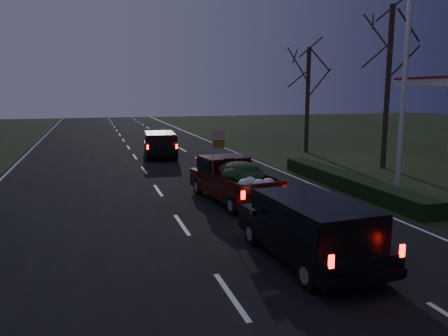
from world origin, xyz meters
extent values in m
plane|color=black|center=(0.00, 0.00, 0.00)|extent=(120.00, 120.00, 0.00)
cube|color=black|center=(0.00, 0.00, 0.01)|extent=(14.00, 120.00, 0.02)
cube|color=black|center=(7.80, 3.00, 0.30)|extent=(1.00, 10.00, 0.60)
cylinder|color=silver|center=(9.50, 2.00, 4.50)|extent=(0.20, 0.20, 9.00)
cylinder|color=black|center=(12.50, 7.00, 4.25)|extent=(0.28, 0.28, 8.50)
cylinder|color=black|center=(11.50, 14.00, 3.50)|extent=(0.28, 0.28, 7.00)
cube|color=#350907|center=(2.44, 2.42, 0.54)|extent=(2.36, 4.66, 0.49)
cube|color=#350907|center=(2.34, 3.22, 1.21)|extent=(1.83, 1.64, 0.80)
cube|color=black|center=(2.34, 3.22, 1.30)|extent=(1.90, 1.56, 0.49)
cube|color=#350907|center=(2.60, 1.27, 0.80)|extent=(1.97, 2.70, 0.05)
ellipsoid|color=black|center=(2.58, 1.72, 1.21)|extent=(1.63, 1.78, 0.54)
cylinder|color=gray|center=(1.64, 2.32, 1.83)|extent=(0.03, 0.03, 1.79)
cube|color=red|center=(1.88, 2.35, 2.57)|extent=(0.46, 0.08, 0.30)
cube|color=gold|center=(1.88, 2.35, 2.22)|extent=(0.46, 0.08, 0.30)
cube|color=black|center=(1.53, 14.50, 0.58)|extent=(2.24, 4.61, 0.56)
cube|color=black|center=(1.51, 14.26, 1.21)|extent=(2.02, 3.39, 0.74)
cube|color=black|center=(1.51, 14.26, 1.28)|extent=(2.11, 3.31, 0.45)
cube|color=black|center=(2.39, -3.71, 0.57)|extent=(2.09, 4.54, 0.56)
cube|color=black|center=(2.40, -3.94, 1.20)|extent=(1.92, 3.33, 0.74)
cube|color=black|center=(2.40, -3.94, 1.28)|extent=(2.00, 3.25, 0.44)
cube|color=black|center=(1.25, -2.89, 1.09)|extent=(0.10, 0.21, 0.15)
camera|label=1|loc=(-2.52, -12.84, 4.08)|focal=35.00mm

